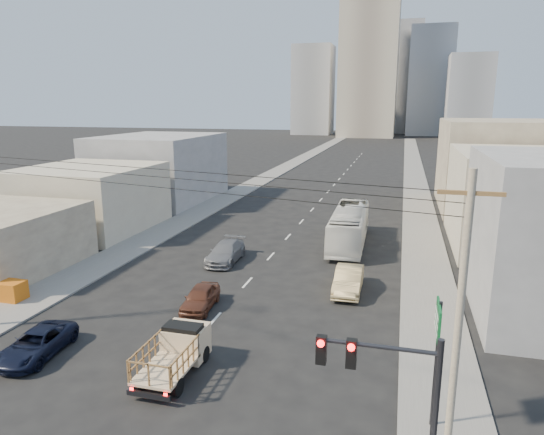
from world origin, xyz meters
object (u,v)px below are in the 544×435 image
at_px(flatbed_pickup, 175,350).
at_px(sedan_brown, 200,298).
at_px(green_sign, 437,335).
at_px(navy_pickup, 37,344).
at_px(city_bus, 349,226).
at_px(crate_stack, 9,290).
at_px(utility_pole, 458,329).
at_px(sedan_grey, 226,252).
at_px(traffic_signal, 394,402).
at_px(sedan_tan, 348,280).

bearing_deg(flatbed_pickup, sedan_brown, 104.31).
bearing_deg(green_sign, navy_pickup, 177.92).
height_order(city_bus, crate_stack, city_bus).
bearing_deg(utility_pole, sedan_grey, 127.48).
distance_m(green_sign, crate_stack, 25.03).
height_order(city_bus, traffic_signal, traffic_signal).
relative_size(sedan_brown, traffic_signal, 0.65).
relative_size(traffic_signal, crate_stack, 3.33).
bearing_deg(green_sign, sedan_brown, 148.11).
relative_size(navy_pickup, traffic_signal, 0.74).
xyz_separation_m(traffic_signal, crate_stack, (-22.77, 10.77, -3.39)).
bearing_deg(sedan_tan, crate_stack, -161.62).
bearing_deg(green_sign, flatbed_pickup, 174.74).
distance_m(flatbed_pickup, sedan_grey, 15.76).
distance_m(navy_pickup, green_sign, 18.13).
bearing_deg(green_sign, utility_pole, -82.33).
relative_size(city_bus, sedan_brown, 2.92).
bearing_deg(crate_stack, utility_pole, -18.65).
height_order(city_bus, sedan_grey, city_bus).
bearing_deg(sedan_tan, navy_pickup, -139.04).
bearing_deg(navy_pickup, flatbed_pickup, -2.45).
bearing_deg(sedan_grey, flatbed_pickup, -79.73).
height_order(flatbed_pickup, sedan_tan, flatbed_pickup).
xyz_separation_m(city_bus, crate_stack, (-18.57, -17.70, -0.90)).
bearing_deg(sedan_tan, flatbed_pickup, -119.48).
height_order(city_bus, sedan_tan, city_bus).
bearing_deg(utility_pole, green_sign, 97.67).
xyz_separation_m(navy_pickup, city_bus, (12.25, 22.82, 0.98)).
bearing_deg(flatbed_pickup, city_bus, 76.99).
relative_size(navy_pickup, sedan_brown, 1.13).
height_order(sedan_tan, green_sign, green_sign).
height_order(sedan_tan, utility_pole, utility_pole).
distance_m(sedan_brown, green_sign, 15.07).
relative_size(traffic_signal, green_sign, 1.20).
bearing_deg(traffic_signal, crate_stack, 154.68).
bearing_deg(sedan_grey, city_bus, 37.63).
xyz_separation_m(utility_pole, crate_stack, (-24.50, 8.27, -4.50)).
relative_size(city_bus, sedan_tan, 2.40).
height_order(sedan_grey, crate_stack, sedan_grey).
distance_m(sedan_brown, sedan_grey, 8.74).
relative_size(sedan_brown, crate_stack, 2.17).
height_order(navy_pickup, sedan_grey, sedan_grey).
xyz_separation_m(flatbed_pickup, sedan_grey, (-3.35, 15.39, -0.36)).
distance_m(city_bus, traffic_signal, 28.89).
xyz_separation_m(flatbed_pickup, navy_pickup, (-7.06, -0.34, -0.48)).
relative_size(navy_pickup, green_sign, 0.88).
xyz_separation_m(navy_pickup, green_sign, (17.85, -0.65, 3.13)).
xyz_separation_m(navy_pickup, sedan_brown, (5.32, 7.14, 0.05)).
relative_size(traffic_signal, utility_pole, 0.60).
height_order(flatbed_pickup, city_bus, city_bus).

